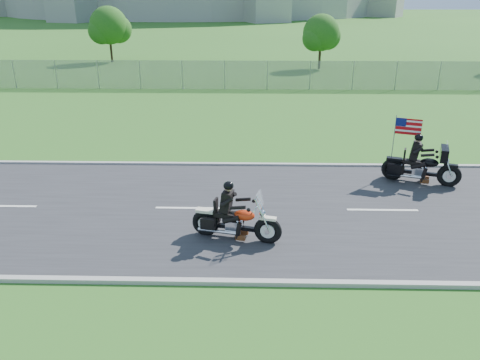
{
  "coord_description": "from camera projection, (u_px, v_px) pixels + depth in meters",
  "views": [
    {
      "loc": [
        -0.12,
        -13.27,
        6.29
      ],
      "look_at": [
        -0.44,
        0.0,
        1.01
      ],
      "focal_mm": 35.0,
      "sensor_mm": 36.0,
      "label": 1
    }
  ],
  "objects": [
    {
      "name": "tree_fence_mid",
      "position": [
        110.0,
        27.0,
        45.36
      ],
      "size": [
        3.96,
        3.69,
        5.3
      ],
      "color": "#382316",
      "rests_on": "ground"
    },
    {
      "name": "ground",
      "position": [
        254.0,
        210.0,
        14.65
      ],
      "size": [
        420.0,
        420.0,
        0.0
      ],
      "primitive_type": "plane",
      "color": "#27541A",
      "rests_on": "ground"
    },
    {
      "name": "fence",
      "position": [
        182.0,
        75.0,
        32.97
      ],
      "size": [
        60.0,
        0.03,
        2.0
      ],
      "primitive_type": "cube",
      "color": "gray",
      "rests_on": "ground"
    },
    {
      "name": "curb_south",
      "position": [
        255.0,
        283.0,
        10.87
      ],
      "size": [
        120.0,
        0.18,
        0.12
      ],
      "primitive_type": "cube",
      "color": "#9E9B93",
      "rests_on": "ground"
    },
    {
      "name": "curb_north",
      "position": [
        254.0,
        165.0,
        18.39
      ],
      "size": [
        120.0,
        0.18,
        0.12
      ],
      "primitive_type": "cube",
      "color": "#9E9B93",
      "rests_on": "ground"
    },
    {
      "name": "road",
      "position": [
        254.0,
        209.0,
        14.64
      ],
      "size": [
        120.0,
        8.0,
        0.04
      ],
      "primitive_type": "cube",
      "color": "#28282B",
      "rests_on": "ground"
    },
    {
      "name": "motorcycle_lead",
      "position": [
        235.0,
        222.0,
        12.71
      ],
      "size": [
        2.51,
        1.0,
        1.71
      ],
      "rotation": [
        0.0,
        0.0,
        -0.24
      ],
      "color": "black",
      "rests_on": "ground"
    },
    {
      "name": "motorcycle_follow",
      "position": [
        421.0,
        167.0,
        16.49
      ],
      "size": [
        2.61,
        1.31,
        2.25
      ],
      "rotation": [
        0.0,
        0.0,
        -0.33
      ],
      "color": "black",
      "rests_on": "ground"
    },
    {
      "name": "tree_fence_near",
      "position": [
        321.0,
        35.0,
        41.32
      ],
      "size": [
        3.52,
        3.28,
        4.75
      ],
      "color": "#382316",
      "rests_on": "ground"
    }
  ]
}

